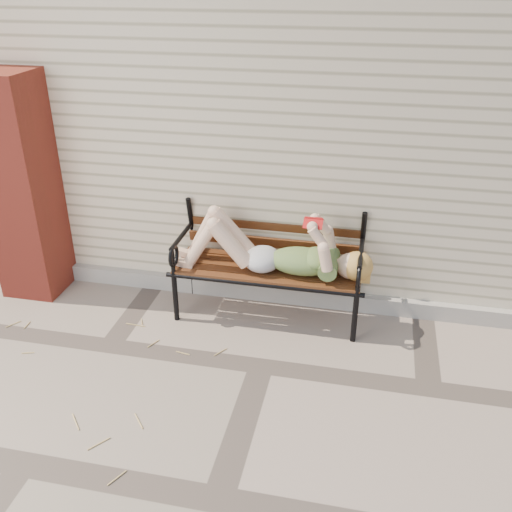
# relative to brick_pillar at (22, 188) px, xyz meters

# --- Properties ---
(ground) EXTENTS (80.00, 80.00, 0.00)m
(ground) POSITION_rel_brick_pillar_xyz_m (2.30, -0.75, -1.00)
(ground) COLOR gray
(ground) RESTS_ON ground
(house_wall) EXTENTS (8.00, 4.00, 3.00)m
(house_wall) POSITION_rel_brick_pillar_xyz_m (2.30, 2.25, 0.50)
(house_wall) COLOR beige
(house_wall) RESTS_ON ground
(foundation_strip) EXTENTS (8.00, 0.10, 0.15)m
(foundation_strip) POSITION_rel_brick_pillar_xyz_m (2.30, 0.22, -0.93)
(foundation_strip) COLOR #A29C92
(foundation_strip) RESTS_ON ground
(brick_pillar) EXTENTS (0.50, 0.50, 2.00)m
(brick_pillar) POSITION_rel_brick_pillar_xyz_m (0.00, 0.00, 0.00)
(brick_pillar) COLOR #A03024
(brick_pillar) RESTS_ON ground
(garden_bench) EXTENTS (1.72, 0.68, 1.11)m
(garden_bench) POSITION_rel_brick_pillar_xyz_m (2.21, 0.07, -0.38)
(garden_bench) COLOR black
(garden_bench) RESTS_ON ground
(reading_woman) EXTENTS (1.62, 0.37, 0.51)m
(reading_woman) POSITION_rel_brick_pillar_xyz_m (2.22, -0.07, -0.34)
(reading_woman) COLOR #093944
(reading_woman) RESTS_ON ground
(straw_scatter) EXTENTS (2.79, 1.75, 0.01)m
(straw_scatter) POSITION_rel_brick_pillar_xyz_m (1.04, -1.33, -0.99)
(straw_scatter) COLOR tan
(straw_scatter) RESTS_ON ground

